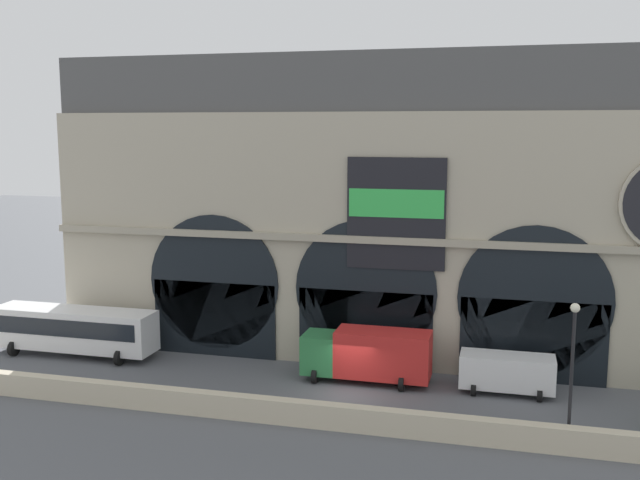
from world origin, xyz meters
name	(u,v)px	position (x,y,z in m)	size (l,w,h in m)	color
ground_plane	(347,395)	(0.00, 0.00, 0.00)	(200.00, 200.00, 0.00)	#54565B
quay_parapet_wall	(327,416)	(0.00, -4.65, 0.63)	(90.00, 0.70, 1.26)	beige
station_building	(375,211)	(0.03, 7.97, 9.46)	(41.98, 6.35, 19.39)	#B2A891
bus_west	(74,329)	(-18.86, 2.57, 1.78)	(11.00, 3.25, 3.10)	white
box_truck_center	(368,354)	(0.70, 2.46, 1.70)	(7.50, 2.91, 3.12)	#2D7A42
van_mideast	(507,372)	(8.61, 2.61, 1.25)	(5.20, 2.48, 2.20)	white
street_lamp_quayside	(573,356)	(11.49, -3.85, 4.41)	(0.44, 0.44, 6.90)	black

